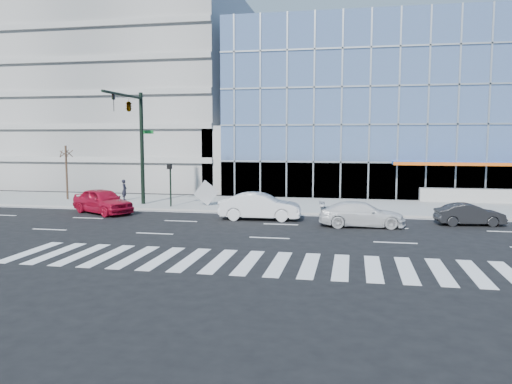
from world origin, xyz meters
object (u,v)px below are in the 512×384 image
pedestrian (124,190)px  street_tree_near (66,153)px  white_suv (362,214)px  tilted_panel (206,193)px  traffic_signal (133,120)px  dark_sedan (470,214)px  ped_signal_post (170,178)px  red_sedan (103,201)px  white_sedan (260,206)px

pedestrian → street_tree_near: bearing=74.1°
white_suv → tilted_panel: size_ratio=3.64×
traffic_signal → dark_sedan: size_ratio=2.15×
pedestrian → tilted_panel: (7.09, -1.77, 0.11)m
ped_signal_post → tilted_panel: (2.32, 0.95, -1.08)m
ped_signal_post → red_sedan: 4.82m
red_sedan → ped_signal_post: bearing=-20.0°
street_tree_near → red_sedan: street_tree_near is taller
traffic_signal → tilted_panel: traffic_signal is taller
ped_signal_post → red_sedan: ped_signal_post is taller
ped_signal_post → pedestrian: 5.61m
street_tree_near → tilted_panel: bearing=-7.7°
street_tree_near → ped_signal_post: bearing=-15.1°
tilted_panel → white_sedan: bearing=-53.1°
ped_signal_post → street_tree_near: (-9.50, 2.56, 1.64)m
dark_sedan → pedestrian: size_ratio=2.31×
traffic_signal → pedestrian: bearing=126.2°
white_sedan → tilted_panel: 6.42m
white_suv → pedestrian: size_ratio=2.95×
red_sedan → pedestrian: 5.86m
traffic_signal → ped_signal_post: size_ratio=2.67×
dark_sedan → street_tree_near: bearing=71.1°
traffic_signal → white_sedan: traffic_signal is taller
street_tree_near → white_sedan: size_ratio=0.87×
traffic_signal → pedestrian: (-2.27, 3.10, -5.21)m
white_suv → tilted_panel: bearing=57.3°
ped_signal_post → red_sedan: bearing=-139.6°
dark_sedan → tilted_panel: tilted_panel is taller
white_sedan → dark_sedan: (12.00, 0.30, -0.19)m
ped_signal_post → tilted_panel: 2.73m
tilted_panel → red_sedan: bearing=-155.8°
traffic_signal → red_sedan: bearing=-111.4°
traffic_signal → tilted_panel: 7.14m
ped_signal_post → tilted_panel: bearing=22.3°
white_sedan → tilted_panel: size_ratio=3.76×
traffic_signal → tilted_panel: bearing=15.4°
traffic_signal → ped_signal_post: bearing=8.5°
tilted_panel → traffic_signal: bearing=-174.5°
ped_signal_post → white_sedan: ped_signal_post is taller
white_suv → pedestrian: (-17.77, 7.46, 0.27)m
traffic_signal → ped_signal_post: traffic_signal is taller
street_tree_near → tilted_panel: street_tree_near is taller
street_tree_near → white_sedan: 17.81m
dark_sedan → traffic_signal: bearing=75.0°
red_sedan → tilted_panel: 7.07m
white_sedan → dark_sedan: bearing=-91.4°
traffic_signal → pedestrian: size_ratio=4.98×
traffic_signal → pedestrian: 6.47m
traffic_signal → tilted_panel: size_ratio=6.15×
ped_signal_post → dark_sedan: bearing=-9.4°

